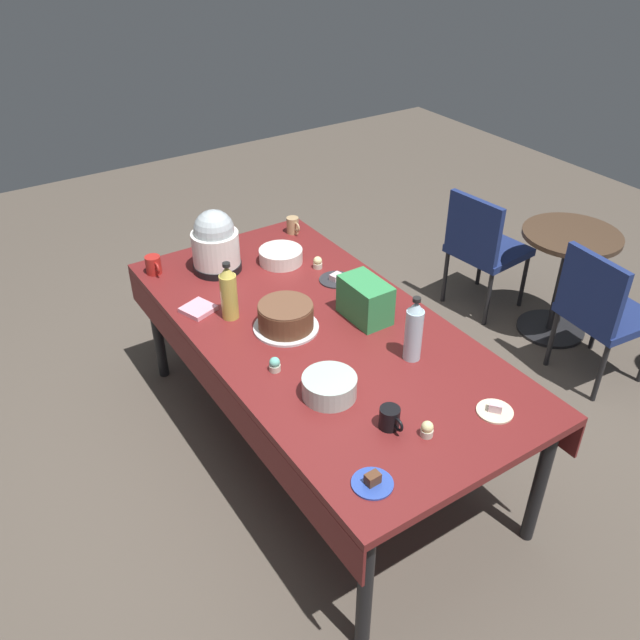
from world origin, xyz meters
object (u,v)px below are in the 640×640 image
Objects in this scene: glass_salad_bowl at (329,386)px; cupcake_rose at (318,263)px; ceramic_snack_bowl at (281,256)px; coffee_mug_black at (390,418)px; cupcake_mint at (369,283)px; coffee_mug_tan at (293,225)px; potluck_table at (320,339)px; maroon_chair_right at (601,308)px; maroon_chair_left at (483,244)px; dessert_plate_cobalt at (372,482)px; soda_carton at (365,300)px; dessert_plate_cream at (495,410)px; coffee_mug_red at (154,265)px; soda_bottle_ginger_ale at (229,293)px; slow_cooker at (215,243)px; cupcake_cocoa at (427,429)px; dessert_plate_charcoal at (336,279)px; soda_bottle_water at (414,331)px; cupcake_lemon at (275,365)px; round_cafe_table at (565,265)px; frosted_layer_cake at (286,317)px.

glass_salad_bowl is 1.07m from cupcake_rose.
coffee_mug_black is at bearing -13.01° from ceramic_snack_bowl.
cupcake_mint is 0.59× the size of coffee_mug_tan.
maroon_chair_right reaches higher than potluck_table.
cupcake_rose is 1.38m from maroon_chair_left.
cupcake_mint reaches higher than dessert_plate_cobalt.
soda_carton reaches higher than coffee_mug_black.
ceramic_snack_bowl is 1.54m from dessert_plate_cream.
coffee_mug_red is at bearing -144.61° from soda_carton.
soda_carton is at bearing 56.30° from soda_bottle_ginger_ale.
cupcake_cocoa is at bearing 3.65° from slow_cooker.
coffee_mug_red is (-0.60, -0.78, 0.04)m from dessert_plate_charcoal.
dessert_plate_cobalt is 2.25× the size of cupcake_mint.
glass_salad_bowl is 0.73× the size of soda_bottle_water.
dessert_plate_cobalt is 1.42m from dessert_plate_charcoal.
maroon_chair_left is (0.24, 1.81, -0.42)m from slow_cooker.
ceramic_snack_bowl is (-1.09, 0.41, -0.01)m from glass_salad_bowl.
slow_cooker is at bearing -168.84° from potluck_table.
soda_bottle_ginger_ale is (0.17, -0.62, 0.11)m from cupcake_rose.
coffee_mug_tan is 1.84m from maroon_chair_right.
coffee_mug_black is at bearing 19.49° from cupcake_lemon.
glass_salad_bowl is 1.54× the size of dessert_plate_cream.
ceramic_snack_bowl is 0.21m from cupcake_rose.
soda_bottle_ginger_ale is at bearing -18.39° from slow_cooker.
coffee_mug_black is (-0.11, -0.09, 0.01)m from cupcake_cocoa.
slow_cooker reaches higher than soda_carton.
round_cafe_table is at bearing 119.75° from dessert_plate_cream.
cupcake_cocoa is 0.15m from coffee_mug_black.
frosted_layer_cake is 0.43× the size of round_cafe_table.
ceramic_snack_bowl is 0.37m from coffee_mug_tan.
frosted_layer_cake is 1.88m from maroon_chair_right.
soda_bottle_ginger_ale is 0.63m from coffee_mug_red.
coffee_mug_tan is (-0.85, 0.55, -0.01)m from frosted_layer_cake.
maroon_chair_right reaches higher than round_cafe_table.
potluck_table reaches higher than round_cafe_table.
potluck_table is at bearing -99.11° from soda_carton.
soda_bottle_water is (0.25, 0.55, 0.11)m from cupcake_lemon.
maroon_chair_left is (-0.97, 1.89, -0.30)m from glass_salad_bowl.
dessert_plate_charcoal is at bearing 126.72° from cupcake_lemon.
round_cafe_table is at bearing 95.37° from cupcake_lemon.
soda_bottle_ginger_ale is at bearing -102.07° from cupcake_mint.
slow_cooker is 0.67m from dessert_plate_charcoal.
potluck_table is 14.49× the size of dessert_plate_cobalt.
dessert_plate_cream is at bearing -2.56° from dessert_plate_charcoal.
soda_bottle_ginger_ale is 2.01m from maroon_chair_left.
slow_cooker is at bearing -154.82° from soda_carton.
potluck_table is 1.71m from maroon_chair_right.
coffee_mug_black is (1.49, 0.01, -0.12)m from slow_cooker.
maroon_chair_left is at bearing 112.01° from soda_carton.
cupcake_mint is at bearing 17.56° from cupcake_rose.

